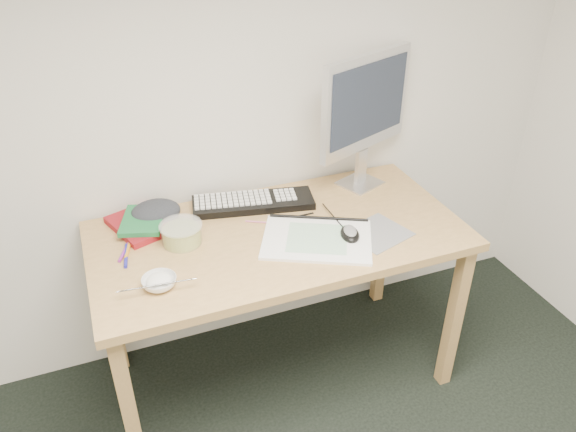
# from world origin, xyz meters

# --- Properties ---
(room_shell) EXTENTS (3.60, 3.60, 3.60)m
(room_shell) POSITION_xyz_m (0.00, 0.00, 1.56)
(room_shell) COLOR silver
(room_shell) RESTS_ON ground
(desk) EXTENTS (1.40, 0.70, 0.75)m
(desk) POSITION_xyz_m (0.33, 1.43, 0.67)
(desk) COLOR tan
(desk) RESTS_ON ground
(mousepad) EXTENTS (0.26, 0.25, 0.00)m
(mousepad) POSITION_xyz_m (0.67, 1.29, 0.75)
(mousepad) COLOR slate
(mousepad) RESTS_ON desk
(sketchpad) EXTENTS (0.48, 0.43, 0.01)m
(sketchpad) POSITION_xyz_m (0.44, 1.33, 0.76)
(sketchpad) COLOR white
(sketchpad) RESTS_ON desk
(keyboard) EXTENTS (0.51, 0.25, 0.03)m
(keyboard) POSITION_xyz_m (0.30, 1.65, 0.76)
(keyboard) COLOR black
(keyboard) RESTS_ON desk
(monitor) EXTENTS (0.46, 0.22, 0.57)m
(monitor) POSITION_xyz_m (0.79, 1.66, 1.11)
(monitor) COLOR silver
(monitor) RESTS_ON desk
(mouse) EXTENTS (0.09, 0.12, 0.04)m
(mouse) POSITION_xyz_m (0.56, 1.30, 0.78)
(mouse) COLOR black
(mouse) RESTS_ON sketchpad
(rice_bowl) EXTENTS (0.12, 0.12, 0.04)m
(rice_bowl) POSITION_xyz_m (-0.15, 1.27, 0.77)
(rice_bowl) COLOR white
(rice_bowl) RESTS_ON desk
(chopsticks) EXTENTS (0.24, 0.04, 0.02)m
(chopsticks) POSITION_xyz_m (-0.16, 1.23, 0.79)
(chopsticks) COLOR silver
(chopsticks) RESTS_ON rice_bowl
(fruit_tub) EXTENTS (0.17, 0.17, 0.08)m
(fruit_tub) POSITION_xyz_m (-0.02, 1.49, 0.79)
(fruit_tub) COLOR #E7C151
(fruit_tub) RESTS_ON desk
(book_red) EXTENTS (0.26, 0.30, 0.02)m
(book_red) POSITION_xyz_m (-0.15, 1.65, 0.76)
(book_red) COLOR maroon
(book_red) RESTS_ON desk
(book_green) EXTENTS (0.21, 0.24, 0.02)m
(book_green) POSITION_xyz_m (-0.14, 1.64, 0.78)
(book_green) COLOR #196533
(book_green) RESTS_ON book_red
(cloth_lump) EXTENTS (0.20, 0.18, 0.07)m
(cloth_lump) POSITION_xyz_m (-0.08, 1.69, 0.78)
(cloth_lump) COLOR #25282C
(cloth_lump) RESTS_ON desk
(pencil_pink) EXTENTS (0.15, 0.08, 0.01)m
(pencil_pink) POSITION_xyz_m (0.31, 1.51, 0.75)
(pencil_pink) COLOR #CB6592
(pencil_pink) RESTS_ON desk
(pencil_tan) EXTENTS (0.19, 0.08, 0.01)m
(pencil_tan) POSITION_xyz_m (0.39, 1.48, 0.75)
(pencil_tan) COLOR tan
(pencil_tan) RESTS_ON desk
(pencil_black) EXTENTS (0.17, 0.01, 0.01)m
(pencil_black) POSITION_xyz_m (0.42, 1.50, 0.75)
(pencil_black) COLOR black
(pencil_black) RESTS_ON desk
(marker_blue) EXTENTS (0.03, 0.14, 0.01)m
(marker_blue) POSITION_xyz_m (-0.23, 1.47, 0.76)
(marker_blue) COLOR #1C1D99
(marker_blue) RESTS_ON desk
(marker_orange) EXTENTS (0.05, 0.14, 0.01)m
(marker_orange) POSITION_xyz_m (-0.21, 1.52, 0.76)
(marker_orange) COLOR orange
(marker_orange) RESTS_ON desk
(marker_purple) EXTENTS (0.06, 0.12, 0.01)m
(marker_purple) POSITION_xyz_m (-0.23, 1.51, 0.76)
(marker_purple) COLOR #83268E
(marker_purple) RESTS_ON desk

